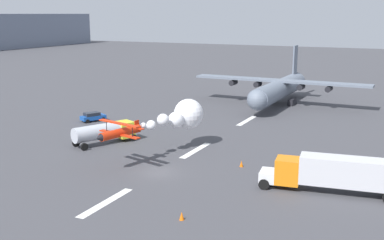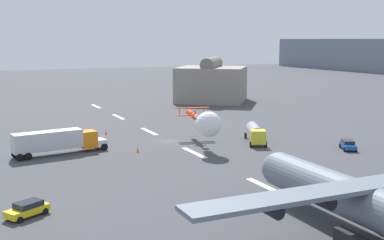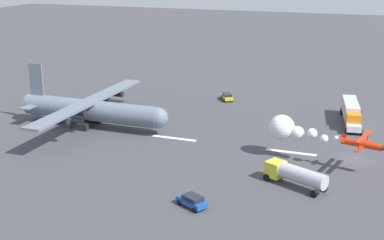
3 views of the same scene
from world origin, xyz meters
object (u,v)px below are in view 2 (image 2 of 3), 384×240
at_px(cargo_transport_plane, 357,199).
at_px(airport_staff_sedan, 348,145).
at_px(stunt_biplane_red, 206,124).
at_px(followme_car_yellow, 27,209).
at_px(traffic_cone_near, 106,133).
at_px(semi_truck_orange, 57,141).
at_px(fuel_tanker_truck, 255,132).
at_px(traffic_cone_far, 138,150).

height_order(cargo_transport_plane, airport_staff_sedan, cargo_transport_plane).
height_order(stunt_biplane_red, followme_car_yellow, stunt_biplane_red).
xyz_separation_m(stunt_biplane_red, traffic_cone_near, (-20.39, -10.33, -3.96)).
relative_size(semi_truck_orange, fuel_tanker_truck, 1.60).
xyz_separation_m(cargo_transport_plane, traffic_cone_near, (-55.77, -7.49, -2.89)).
xyz_separation_m(stunt_biplane_red, followme_car_yellow, (18.28, -28.99, -3.52)).
bearing_deg(stunt_biplane_red, followme_car_yellow, -57.77).
xyz_separation_m(semi_truck_orange, traffic_cone_near, (-12.52, 10.99, -1.75)).
height_order(stunt_biplane_red, fuel_tanker_truck, stunt_biplane_red).
bearing_deg(traffic_cone_near, stunt_biplane_red, 26.87).
bearing_deg(fuel_tanker_truck, stunt_biplane_red, -76.19).
relative_size(airport_staff_sedan, traffic_cone_far, 5.87).
xyz_separation_m(cargo_transport_plane, fuel_tanker_truck, (-37.99, 13.45, -1.53)).
bearing_deg(airport_staff_sedan, cargo_transport_plane, -41.35).
xyz_separation_m(semi_truck_orange, traffic_cone_far, (3.84, 11.48, -1.75)).
bearing_deg(airport_staff_sedan, traffic_cone_near, -132.50).
relative_size(cargo_transport_plane, stunt_biplane_red, 1.99).
bearing_deg(stunt_biplane_red, traffic_cone_near, -153.13).
bearing_deg(cargo_transport_plane, fuel_tanker_truck, 160.50).
bearing_deg(stunt_biplane_red, fuel_tanker_truck, 103.81).
xyz_separation_m(stunt_biplane_red, fuel_tanker_truck, (-2.61, 10.61, -2.59)).
bearing_deg(traffic_cone_far, traffic_cone_near, -178.30).
distance_m(fuel_tanker_truck, traffic_cone_far, 20.55).
distance_m(fuel_tanker_truck, traffic_cone_near, 27.50).
bearing_deg(fuel_tanker_truck, cargo_transport_plane, -19.50).
bearing_deg(cargo_transport_plane, traffic_cone_far, -169.92).
xyz_separation_m(semi_truck_orange, followme_car_yellow, (26.14, -7.67, -1.31)).
xyz_separation_m(followme_car_yellow, traffic_cone_far, (-22.30, 19.15, -0.44)).
distance_m(followme_car_yellow, traffic_cone_near, 42.93).
distance_m(cargo_transport_plane, stunt_biplane_red, 35.51).
relative_size(cargo_transport_plane, semi_truck_orange, 2.40).
distance_m(stunt_biplane_red, traffic_cone_far, 11.35).
bearing_deg(semi_truck_orange, traffic_cone_near, 138.71).
relative_size(fuel_tanker_truck, traffic_cone_near, 12.02).
xyz_separation_m(airport_staff_sedan, traffic_cone_far, (-12.33, -30.83, -0.44)).
relative_size(stunt_biplane_red, fuel_tanker_truck, 1.93).
bearing_deg(followme_car_yellow, traffic_cone_far, 139.35).
bearing_deg(semi_truck_orange, stunt_biplane_red, 69.75).
xyz_separation_m(cargo_transport_plane, followme_car_yellow, (-17.10, -26.15, -2.46)).
height_order(stunt_biplane_red, traffic_cone_near, stunt_biplane_red).
bearing_deg(stunt_biplane_red, semi_truck_orange, -110.25).
distance_m(semi_truck_orange, traffic_cone_near, 16.75).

